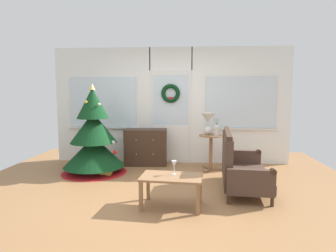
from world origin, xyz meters
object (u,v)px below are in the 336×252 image
Objects in this scene: settee_sofa at (239,167)px; wine_glass at (174,164)px; christmas_tree at (94,140)px; dresser_cabinet at (146,147)px; side_table at (211,145)px; coffee_table at (171,181)px; table_lamp at (208,121)px; gift_box at (106,171)px; flower_vase at (217,130)px.

wine_glass is (-1.02, -0.72, 0.20)m from settee_sofa.
dresser_cabinet is (0.92, 0.70, -0.26)m from christmas_tree.
side_table is 2.10m from coffee_table.
coffee_table is at bearing -73.26° from dresser_cabinet.
christmas_tree is 2.33m from coffee_table.
christmas_tree is at bearing -142.58° from dresser_cabinet.
table_lamp is 2.07m from wine_glass.
gift_box is at bearing 165.14° from settee_sofa.
christmas_tree reaches higher than flower_vase.
settee_sofa reaches higher than gift_box.
christmas_tree reaches higher than wine_glass.
christmas_tree reaches higher than settee_sofa.
coffee_table is at bearing -45.24° from christmas_tree.
wine_glass is at bearing 69.70° from coffee_table.
coffee_table is (1.63, -1.64, -0.28)m from christmas_tree.
table_lamp is 2.23m from gift_box.
side_table is at bearing 71.25° from coffee_table.
table_lamp reaches higher than dresser_cabinet.
dresser_cabinet is 2.09× the size of table_lamp.
settee_sofa is 1.70× the size of coffee_table.
settee_sofa is at bearing 35.15° from wine_glass.
table_lamp is 0.50× the size of coffee_table.
coffee_table is at bearing -106.86° from table_lamp.
flower_vase is at bearing 68.11° from coffee_table.
dresser_cabinet reaches higher than side_table.
gift_box is (-1.33, 1.43, -0.27)m from coffee_table.
wine_glass is at bearing -144.85° from settee_sofa.
christmas_tree is 2.28m from wine_glass.
table_lamp reaches higher than coffee_table.
settee_sofa reaches higher than dresser_cabinet.
christmas_tree reaches higher than side_table.
settee_sofa is (2.67, -0.84, -0.27)m from christmas_tree.
flower_vase reaches higher than dresser_cabinet.
settee_sofa is 2.47m from gift_box.
table_lamp reaches higher than side_table.
dresser_cabinet is at bearing 164.26° from flower_vase.
coffee_table is at bearing -110.30° from wine_glass.
coffee_table is 4.53× the size of wine_glass.
christmas_tree is 2.43m from flower_vase.
wine_glass is at bearing -111.96° from flower_vase.
side_table is (-0.37, 1.19, 0.14)m from settee_sofa.
settee_sofa is 2.08× the size of side_table.
wine_glass is (0.03, 0.08, 0.21)m from coffee_table.
side_table reaches higher than wine_glass.
table_lamp is (2.24, 0.39, 0.36)m from christmas_tree.
christmas_tree is 8.93× the size of wine_glass.
coffee_table reaches higher than gift_box.
flower_vase reaches higher than wine_glass.
settee_sofa is 1.25m from flower_vase.
table_lamp is 2.25× the size of gift_box.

